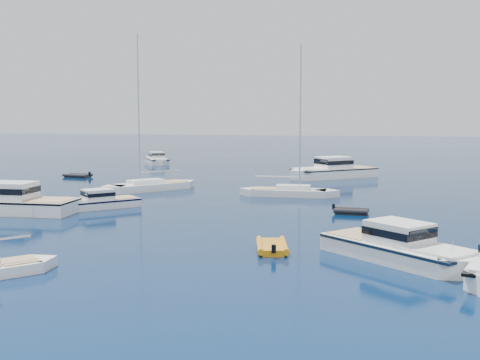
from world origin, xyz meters
name	(u,v)px	position (x,y,z in m)	size (l,w,h in m)	color
ground	(202,264)	(0.00, 0.00, 0.00)	(400.00, 400.00, 0.00)	#082551
motor_cruiser_right	(401,261)	(10.20, 2.73, 0.00)	(3.13, 10.24, 2.69)	silver
motor_cruiser_left	(97,208)	(-13.61, 16.13, 0.00)	(2.40, 7.85, 2.06)	silver
motor_cruiser_centre	(9,213)	(-19.47, 12.64, 0.00)	(3.66, 11.96, 3.14)	white
motor_cruiser_distant	(332,178)	(4.23, 44.76, 0.00)	(3.90, 12.76, 3.35)	white
motor_cruiser_horizon	(157,164)	(-24.61, 61.32, 0.00)	(2.78, 9.09, 2.39)	white
sailboat_mid_l	(150,190)	(-13.55, 28.52, 0.00)	(2.90, 11.17, 16.41)	white
sailboat_centre	(289,196)	(1.13, 27.07, 0.00)	(2.62, 10.09, 14.84)	silver
tender_yellow	(272,250)	(3.08, 3.90, 0.00)	(2.10, 3.86, 0.95)	orange
tender_grey_near	(351,214)	(7.25, 17.63, 0.00)	(1.61, 2.78, 0.95)	black
tender_grey_far	(78,177)	(-27.01, 38.91, 0.00)	(1.98, 3.60, 0.95)	black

